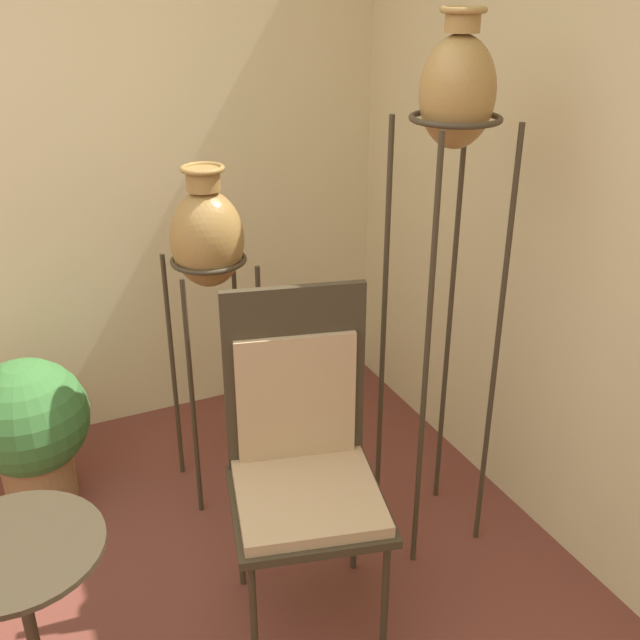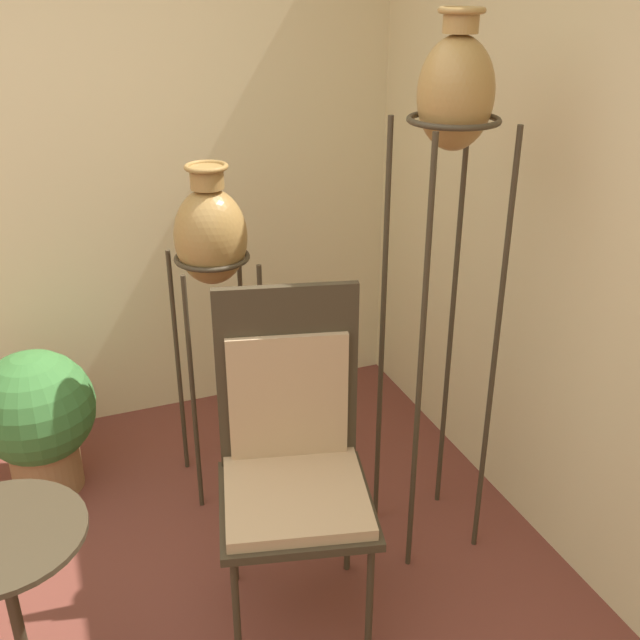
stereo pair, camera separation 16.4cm
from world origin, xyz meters
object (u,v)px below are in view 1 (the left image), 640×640
chair (302,449)px  potted_plant (30,426)px  side_table (25,601)px  vase_stand_medium (207,244)px  vase_stand_tall (455,120)px

chair → potted_plant: size_ratio=1.79×
side_table → potted_plant: size_ratio=1.06×
vase_stand_medium → potted_plant: bearing=163.4°
side_table → potted_plant: (0.11, 1.15, -0.14)m
vase_stand_tall → potted_plant: (-1.42, 0.86, -1.29)m
vase_stand_medium → potted_plant: (-0.75, 0.22, -0.77)m
vase_stand_tall → side_table: bearing=-169.1°
vase_stand_medium → chair: size_ratio=1.21×
side_table → vase_stand_medium: bearing=47.3°
chair → potted_plant: chair is taller
vase_stand_medium → vase_stand_tall: bearing=-43.6°
chair → potted_plant: bearing=142.4°
side_table → potted_plant: side_table is taller
vase_stand_medium → potted_plant: 1.10m
vase_stand_tall → vase_stand_medium: (-0.67, 0.64, -0.53)m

